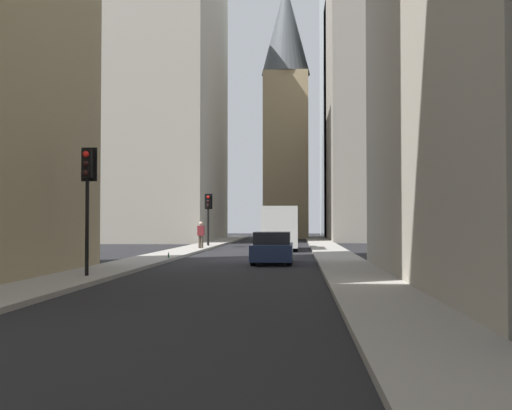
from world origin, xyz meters
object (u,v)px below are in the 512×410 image
(traffic_light_midblock, at_px, (208,207))
(discarded_bottle, at_px, (169,256))
(sedan_navy, at_px, (272,249))
(pedestrian, at_px, (201,234))
(delivery_truck, at_px, (281,228))
(traffic_light_far_junction, at_px, (208,208))
(traffic_light_foreground, at_px, (87,181))

(traffic_light_midblock, distance_m, discarded_bottle, 15.08)
(sedan_navy, height_order, pedestrian, pedestrian)
(delivery_truck, distance_m, traffic_light_far_junction, 7.13)
(sedan_navy, xyz_separation_m, traffic_light_foreground, (-7.99, 5.62, 2.51))
(delivery_truck, distance_m, sedan_navy, 12.76)
(sedan_navy, xyz_separation_m, traffic_light_far_junction, (17.00, 5.52, 2.25))
(sedan_navy, height_order, discarded_bottle, sedan_navy)
(delivery_truck, height_order, traffic_light_midblock, traffic_light_midblock)
(delivery_truck, height_order, traffic_light_far_junction, traffic_light_far_junction)
(delivery_truck, distance_m, discarded_bottle, 12.43)
(traffic_light_far_junction, bearing_deg, discarded_bottle, -178.20)
(delivery_truck, relative_size, traffic_light_foreground, 1.56)
(traffic_light_midblock, relative_size, pedestrian, 2.17)
(sedan_navy, xyz_separation_m, pedestrian, (12.05, 5.23, 0.42))
(traffic_light_far_junction, relative_size, pedestrian, 2.17)
(delivery_truck, bearing_deg, traffic_light_foreground, 164.84)
(sedan_navy, distance_m, pedestrian, 13.15)
(sedan_navy, xyz_separation_m, traffic_light_midblock, (16.29, 5.36, 2.25))
(delivery_truck, relative_size, traffic_light_far_junction, 1.71)
(delivery_truck, bearing_deg, sedan_navy, 180.00)
(traffic_light_midblock, bearing_deg, traffic_light_far_junction, 12.43)
(pedestrian, bearing_deg, discarded_bottle, -178.96)
(pedestrian, bearing_deg, delivery_truck, -82.53)
(traffic_light_foreground, bearing_deg, delivery_truck, -15.16)
(delivery_truck, xyz_separation_m, traffic_light_foreground, (-20.73, 5.62, 1.72))
(delivery_truck, xyz_separation_m, pedestrian, (-0.69, 5.23, -0.37))
(traffic_light_midblock, bearing_deg, sedan_navy, -161.77)
(discarded_bottle, bearing_deg, sedan_navy, -105.99)
(sedan_navy, relative_size, traffic_light_foreground, 1.04)
(pedestrian, bearing_deg, traffic_light_foreground, 178.88)
(traffic_light_far_junction, bearing_deg, pedestrian, -176.57)
(discarded_bottle, bearing_deg, traffic_light_foreground, 176.46)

